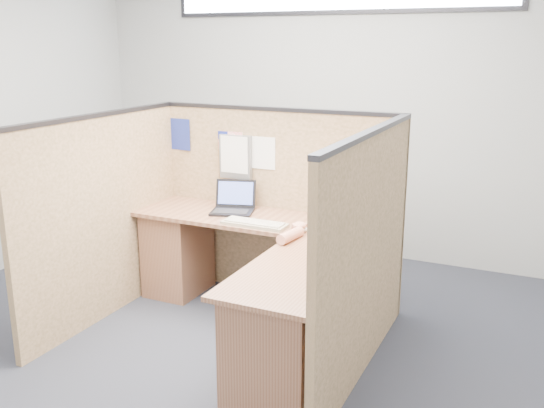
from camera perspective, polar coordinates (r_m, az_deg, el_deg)
The scene contains 13 objects.
floor at distance 4.30m, azimuth -5.23°, elevation -12.98°, with size 5.00×5.00×0.00m, color #1F212C.
wall_back at distance 5.88m, azimuth 5.66°, elevation 8.93°, with size 5.00×5.00×0.00m, color #A7AAAD.
cubicle_partitions at distance 4.36m, azimuth -2.65°, elevation -1.64°, with size 2.06×1.83×1.53m.
l_desk at distance 4.28m, azimuth -1.28°, elevation -7.25°, with size 1.95×1.75×0.73m.
laptop at distance 4.75m, azimuth -3.43°, elevation -0.01°, with size 0.37×0.39×0.23m.
keyboard at distance 4.38m, azimuth -1.64°, elevation -1.86°, with size 0.48×0.17×0.03m.
mouse at distance 4.24m, azimuth 2.63°, elevation -2.35°, with size 0.11×0.07×0.04m, color silver.
hand_forearm at distance 4.11m, azimuth 2.03°, elevation -2.69°, with size 0.11×0.38×0.08m.
blue_poster at distance 5.15m, azimuth -8.63°, elevation 6.50°, with size 0.20×0.00×0.26m, color navy.
american_flag at distance 4.91m, azimuth -4.22°, elevation 5.83°, with size 0.22×0.01×0.39m.
file_holder at distance 4.87m, azimuth -3.45°, elevation 4.47°, with size 0.27×0.05×0.35m.
paper_left at distance 4.78m, azimuth -0.81°, elevation 4.82°, with size 0.20×0.00×0.26m, color white.
paper_right at distance 4.61m, azimuth 4.92°, elevation 2.90°, with size 0.22×0.00×0.29m, color white.
Camera 1 is at (1.95, -3.26, 2.01)m, focal length 40.00 mm.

